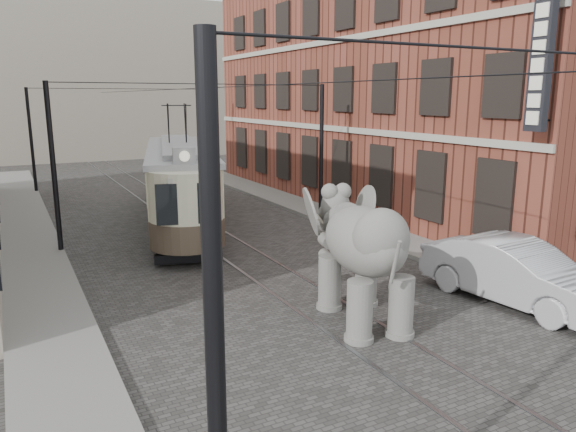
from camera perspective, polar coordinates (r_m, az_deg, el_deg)
ground at (r=16.77m, az=-1.21°, el=-6.56°), size 120.00×120.00×0.00m
tram_rails at (r=16.77m, az=-1.21°, el=-6.52°), size 1.54×80.00×0.02m
sidewalk_right at (r=20.04m, az=14.35°, el=-3.55°), size 2.00×60.00×0.15m
sidewalk_left at (r=15.19m, az=-24.03°, el=-9.45°), size 2.00×60.00×0.15m
brick_building at (r=29.41m, az=10.44°, el=13.29°), size 8.00×26.00×12.00m
distant_block at (r=54.68m, az=-20.91°, el=13.25°), size 28.00×10.00×14.00m
catenary at (r=20.54m, az=-8.04°, el=5.43°), size 11.00×30.20×6.00m
tram at (r=24.01m, az=-11.43°, el=5.30°), size 5.88×13.27×5.16m
elephant at (r=13.30m, az=8.03°, el=-4.56°), size 3.95×5.73×3.20m
parked_car at (r=15.79m, az=22.93°, el=-5.51°), size 2.44×5.40×1.72m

